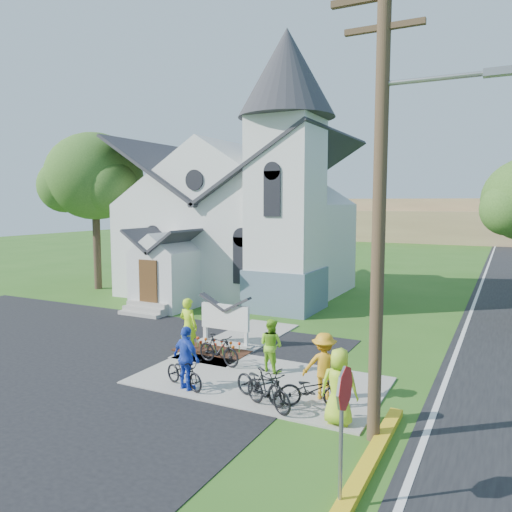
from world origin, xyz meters
The scene contains 19 objects.
ground centered at (0.00, 0.00, 0.00)m, with size 120.00×120.00×0.00m, color #2F5E1B.
sidewalk centered at (1.50, 0.50, 0.03)m, with size 7.00×4.00×0.05m, color gray.
church centered at (-5.48, 12.48, 5.25)m, with size 12.35×12.00×13.00m.
church_sign centered at (-1.20, 3.20, 1.03)m, with size 2.20×0.40×1.70m.
flower_bed centered at (-1.20, 2.30, 0.04)m, with size 2.60×1.10×0.07m, color #331A0E.
utility_pole centered at (5.36, -1.50, 5.40)m, with size 3.45×0.28×10.00m.
stop_sign centered at (5.43, -4.20, 1.78)m, with size 0.11×0.76×2.48m.
tree_lot_corner centered at (-14.00, 10.00, 6.60)m, with size 5.60×5.60×9.15m.
distant_hills centered at (3.36, 56.33, 2.17)m, with size 61.00×10.00×5.60m.
cyclist_0 centered at (-1.70, 1.63, 1.01)m, with size 0.70×0.46×1.91m, color #BCF41C.
bike_0 centered at (-0.07, -0.94, 0.46)m, with size 0.55×1.58×0.83m, color black.
cyclist_1 centered at (1.49, 1.36, 0.85)m, with size 0.78×0.61×1.60m, color #7DC825.
bike_1 centered at (-0.23, 1.15, 0.54)m, with size 0.46×1.63×0.98m, color black.
cyclist_2 centered at (0.08, -1.03, 0.93)m, with size 1.03×0.43×1.75m, color blue.
bike_2 centered at (2.23, -0.82, 0.50)m, with size 0.60×1.73×0.91m, color black.
cyclist_3 centered at (3.61, 0.08, 0.92)m, with size 1.12×0.64×1.73m, color orange.
bike_3 centered at (2.62, -1.20, 0.54)m, with size 0.46×1.62×0.98m, color black.
cyclist_4 centered at (4.42, -1.20, 0.94)m, with size 0.87×0.56×1.77m, color #B2DD29.
bike_4 centered at (3.53, -0.57, 0.49)m, with size 0.58×1.66×0.87m, color black.
Camera 1 is at (7.73, -11.88, 5.14)m, focal length 35.00 mm.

